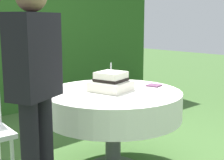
{
  "coord_description": "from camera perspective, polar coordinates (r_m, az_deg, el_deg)",
  "views": [
    {
      "loc": [
        -1.92,
        -2.08,
        1.35
      ],
      "look_at": [
        -0.0,
        0.01,
        0.83
      ],
      "focal_mm": 52.39,
      "sensor_mm": 36.0,
      "label": 1
    }
  ],
  "objects": [
    {
      "name": "serving_plate_far",
      "position": [
        3.13,
        -6.35,
        -1.0
      ],
      "size": [
        0.13,
        0.13,
        0.01
      ],
      "primitive_type": "cylinder",
      "color": "white",
      "rests_on": "cake_table"
    },
    {
      "name": "standing_person",
      "position": [
        2.18,
        -13.3,
        -1.05
      ],
      "size": [
        0.41,
        0.33,
        1.6
      ],
      "color": "black",
      "rests_on": "ground_plane"
    },
    {
      "name": "serving_plate_near",
      "position": [
        2.97,
        6.81,
        -1.66
      ],
      "size": [
        0.12,
        0.12,
        0.01
      ],
      "primitive_type": "cylinder",
      "color": "white",
      "rests_on": "cake_table"
    },
    {
      "name": "napkin_stack",
      "position": [
        3.15,
        7.33,
        -0.94
      ],
      "size": [
        0.15,
        0.15,
        0.01
      ],
      "primitive_type": "cube",
      "rotation": [
        0.0,
        0.0,
        0.23
      ],
      "color": "#603856",
      "rests_on": "cake_table"
    },
    {
      "name": "wedding_cake",
      "position": [
        2.91,
        -0.23,
        -0.37
      ],
      "size": [
        0.38,
        0.38,
        0.25
      ],
      "color": "silver",
      "rests_on": "cake_table"
    },
    {
      "name": "cake_table",
      "position": [
        2.93,
        0.19,
        -4.36
      ],
      "size": [
        1.22,
        1.22,
        0.73
      ],
      "color": "#4C4C51",
      "rests_on": "ground_plane"
    },
    {
      "name": "serving_plate_left",
      "position": [
        3.31,
        -3.8,
        -0.34
      ],
      "size": [
        0.11,
        0.11,
        0.01
      ],
      "primitive_type": "cylinder",
      "color": "white",
      "rests_on": "cake_table"
    }
  ]
}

